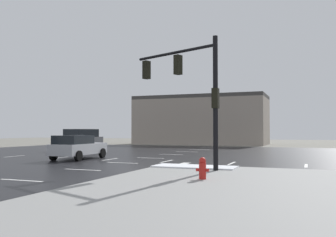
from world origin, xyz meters
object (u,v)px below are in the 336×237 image
Objects in this scene: traffic_signal_mast at (192,83)px; sedan_silver at (78,147)px; fire_hydrant at (203,168)px; suv_grey at (82,139)px.

traffic_signal_mast is 1.30× the size of sedan_silver.
fire_hydrant is 23.28m from suv_grey.
fire_hydrant is 12.89m from sedan_silver.
traffic_signal_mast reaches higher than suv_grey.
fire_hydrant is at bearing 134.85° from traffic_signal_mast.
traffic_signal_mast is 20.01m from suv_grey.
suv_grey is 1.06× the size of sedan_silver.
suv_grey is at bearing -19.03° from traffic_signal_mast.
suv_grey reaches higher than fire_hydrant.
sedan_silver is (-9.07, 3.85, -3.29)m from traffic_signal_mast.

